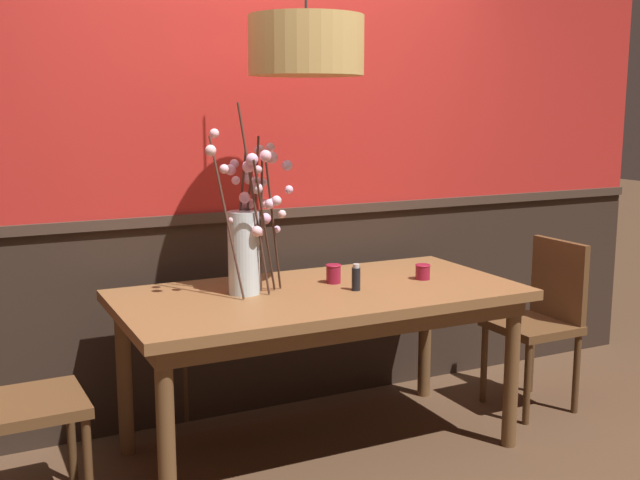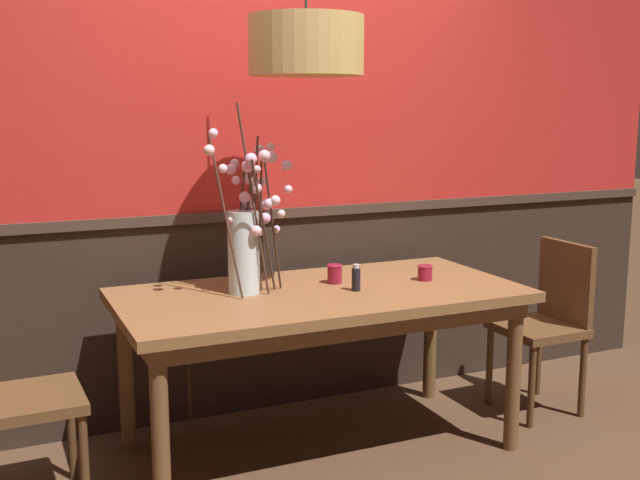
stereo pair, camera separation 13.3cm
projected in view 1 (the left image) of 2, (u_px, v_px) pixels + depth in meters
The scene contains 12 objects.
ground_plane at pixel (320, 449), 3.68m from camera, with size 24.00×24.00×0.00m, color #4C3321.
back_wall at pixel (265, 159), 4.02m from camera, with size 4.99×0.14×2.68m.
dining_table at pixel (320, 308), 3.56m from camera, with size 1.84×0.91×0.78m.
chair_far_side_right at pixel (292, 294), 4.47m from camera, with size 0.45×0.45×0.96m.
chair_far_side_left at pixel (202, 308), 4.22m from camera, with size 0.45×0.43×0.94m.
chair_head_east_end at pixel (542, 314), 4.13m from camera, with size 0.40×0.41×0.90m.
chair_head_west_end at pixel (5, 392), 2.98m from camera, with size 0.45×0.43×0.95m.
vase_with_blossoms at pixel (247, 238), 3.43m from camera, with size 0.40×0.29×0.85m.
candle_holder_nearer_center at pixel (423, 272), 3.76m from camera, with size 0.08×0.08×0.07m.
candle_holder_nearer_edge at pixel (334, 274), 3.68m from camera, with size 0.08×0.08×0.09m.
condiment_bottle at pixel (356, 278), 3.53m from camera, with size 0.04×0.04×0.12m.
pendant_lamp at pixel (306, 46), 3.35m from camera, with size 0.50×0.50×0.94m.
Camera 1 is at (-1.52, -3.10, 1.61)m, focal length 43.39 mm.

